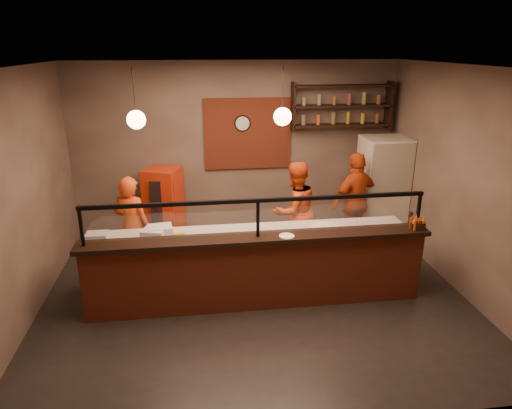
{
  "coord_description": "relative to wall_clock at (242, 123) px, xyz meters",
  "views": [
    {
      "loc": [
        -0.77,
        -5.79,
        3.47
      ],
      "look_at": [
        0.06,
        0.3,
        1.29
      ],
      "focal_mm": 32.0,
      "sensor_mm": 36.0,
      "label": 1
    }
  ],
  "objects": [
    {
      "name": "floor",
      "position": [
        -0.1,
        -2.46,
        -2.1
      ],
      "size": [
        6.0,
        6.0,
        0.0
      ],
      "primitive_type": "plane",
      "color": "black",
      "rests_on": "ground"
    },
    {
      "name": "ceiling",
      "position": [
        -0.1,
        -2.46,
        1.1
      ],
      "size": [
        6.0,
        6.0,
        0.0
      ],
      "primitive_type": "plane",
      "rotation": [
        3.14,
        0.0,
        0.0
      ],
      "color": "#3B322D",
      "rests_on": "wall_back"
    },
    {
      "name": "wall_back",
      "position": [
        -0.1,
        0.04,
        -0.5
      ],
      "size": [
        6.0,
        0.0,
        6.0
      ],
      "primitive_type": "plane",
      "rotation": [
        1.57,
        0.0,
        0.0
      ],
      "color": "#7E6C5C",
      "rests_on": "floor"
    },
    {
      "name": "wall_left",
      "position": [
        -3.1,
        -2.46,
        -0.5
      ],
      "size": [
        0.0,
        5.0,
        5.0
      ],
      "primitive_type": "plane",
      "rotation": [
        1.57,
        0.0,
        1.57
      ],
      "color": "#7E6C5C",
      "rests_on": "floor"
    },
    {
      "name": "wall_right",
      "position": [
        2.9,
        -2.46,
        -0.5
      ],
      "size": [
        0.0,
        5.0,
        5.0
      ],
      "primitive_type": "plane",
      "rotation": [
        1.57,
        0.0,
        -1.57
      ],
      "color": "#7E6C5C",
      "rests_on": "floor"
    },
    {
      "name": "wall_front",
      "position": [
        -0.1,
        -4.96,
        -0.5
      ],
      "size": [
        6.0,
        0.0,
        6.0
      ],
      "primitive_type": "plane",
      "rotation": [
        -1.57,
        0.0,
        0.0
      ],
      "color": "#7E6C5C",
      "rests_on": "floor"
    },
    {
      "name": "brick_patch",
      "position": [
        0.1,
        0.01,
        -0.2
      ],
      "size": [
        1.6,
        0.04,
        1.3
      ],
      "primitive_type": "cube",
      "color": "#983B21",
      "rests_on": "wall_back"
    },
    {
      "name": "service_counter",
      "position": [
        -0.1,
        -2.76,
        -1.6
      ],
      "size": [
        4.6,
        0.25,
        1.0
      ],
      "primitive_type": "cube",
      "color": "#983B21",
      "rests_on": "floor"
    },
    {
      "name": "counter_ledge",
      "position": [
        -0.1,
        -2.76,
        -1.07
      ],
      "size": [
        4.7,
        0.37,
        0.06
      ],
      "primitive_type": "cube",
      "color": "black",
      "rests_on": "service_counter"
    },
    {
      "name": "worktop_cabinet",
      "position": [
        -0.1,
        -2.26,
        -1.68
      ],
      "size": [
        4.6,
        0.75,
        0.85
      ],
      "primitive_type": "cube",
      "color": "gray",
      "rests_on": "floor"
    },
    {
      "name": "worktop",
      "position": [
        -0.1,
        -2.26,
        -1.23
      ],
      "size": [
        4.6,
        0.75,
        0.05
      ],
      "primitive_type": "cube",
      "color": "beige",
      "rests_on": "worktop_cabinet"
    },
    {
      "name": "sneeze_guard",
      "position": [
        -0.1,
        -2.76,
        -0.73
      ],
      "size": [
        4.5,
        0.05,
        0.52
      ],
      "color": "white",
      "rests_on": "counter_ledge"
    },
    {
      "name": "wall_shelving",
      "position": [
        1.8,
        -0.14,
        0.3
      ],
      "size": [
        1.84,
        0.28,
        0.85
      ],
      "color": "black",
      "rests_on": "wall_back"
    },
    {
      "name": "wall_clock",
      "position": [
        0.0,
        0.0,
        0.0
      ],
      "size": [
        0.3,
        0.04,
        0.3
      ],
      "primitive_type": "cylinder",
      "rotation": [
        1.57,
        0.0,
        0.0
      ],
      "color": "black",
      "rests_on": "wall_back"
    },
    {
      "name": "pendant_left",
      "position": [
        -1.6,
        -2.26,
        0.45
      ],
      "size": [
        0.24,
        0.24,
        0.77
      ],
      "color": "black",
      "rests_on": "ceiling"
    },
    {
      "name": "pendant_right",
      "position": [
        0.3,
        -2.26,
        0.45
      ],
      "size": [
        0.24,
        0.24,
        0.77
      ],
      "color": "black",
      "rests_on": "ceiling"
    },
    {
      "name": "cook_left",
      "position": [
        -1.89,
        -1.53,
        -1.3
      ],
      "size": [
        0.68,
        0.57,
        1.6
      ],
      "primitive_type": "imported",
      "rotation": [
        0.0,
        0.0,
        2.77
      ],
      "color": "#E24A15",
      "rests_on": "floor"
    },
    {
      "name": "cook_mid",
      "position": [
        0.72,
        -1.3,
        -1.26
      ],
      "size": [
        1.0,
        0.91,
        1.68
      ],
      "primitive_type": "imported",
      "rotation": [
        0.0,
        0.0,
        3.56
      ],
      "color": "#D84514",
      "rests_on": "floor"
    },
    {
      "name": "cook_right",
      "position": [
        1.86,
        -1.07,
        -1.23
      ],
      "size": [
        1.1,
        0.79,
        1.74
      ],
      "primitive_type": "imported",
      "rotation": [
        0.0,
        0.0,
        3.55
      ],
      "color": "#C84512",
      "rests_on": "floor"
    },
    {
      "name": "fridge",
      "position": [
        2.5,
        -0.64,
        -1.15
      ],
      "size": [
        0.8,
        0.75,
        1.89
      ],
      "primitive_type": "cube",
      "rotation": [
        0.0,
        0.0,
        -0.02
      ],
      "color": "beige",
      "rests_on": "floor"
    },
    {
      "name": "red_cooler",
      "position": [
        -1.48,
        -0.31,
        -1.41
      ],
      "size": [
        0.75,
        0.72,
        1.38
      ],
      "primitive_type": "cube",
      "rotation": [
        0.0,
        0.0,
        -0.38
      ],
      "color": "red",
      "rests_on": "floor"
    },
    {
      "name": "pizza_dough",
      "position": [
        1.01,
        -2.24,
        -1.19
      ],
      "size": [
        0.5,
        0.5,
        0.01
      ],
      "primitive_type": "cylinder",
      "rotation": [
        0.0,
        0.0,
        -0.05
      ],
      "color": "white",
      "rests_on": "worktop"
    },
    {
      "name": "prep_tub_a",
      "position": [
        -2.25,
        -2.33,
        -1.13
      ],
      "size": [
        0.29,
        0.23,
        0.14
      ],
      "primitive_type": "cube",
      "rotation": [
        0.0,
        0.0,
        0.0
      ],
      "color": "silver",
      "rests_on": "worktop"
    },
    {
      "name": "prep_tub_b",
      "position": [
        -1.41,
        -2.25,
        -1.12
      ],
      "size": [
        0.37,
        0.31,
        0.17
      ],
      "primitive_type": "cube",
      "rotation": [
        0.0,
        0.0,
        0.13
      ],
      "color": "white",
      "rests_on": "worktop"
    },
    {
      "name": "prep_tub_c",
      "position": [
        -1.49,
        -2.32,
        -1.12
      ],
      "size": [
        0.37,
        0.32,
        0.15
      ],
      "primitive_type": "cube",
      "rotation": [
        0.0,
        0.0,
        -0.29
      ],
      "color": "white",
      "rests_on": "worktop"
    },
    {
      "name": "rolling_pin",
      "position": [
        -1.25,
        -2.24,
        -1.17
      ],
      "size": [
        0.37,
        0.12,
        0.06
      ],
      "primitive_type": "cylinder",
      "rotation": [
        0.0,
        1.57,
        0.16
      ],
      "color": "yellow",
      "rests_on": "worktop"
    },
    {
      "name": "condiment_caddy",
      "position": [
        2.1,
        -2.81,
        -0.99
      ],
      "size": [
        0.21,
        0.17,
        0.1
      ],
      "primitive_type": "cube",
      "rotation": [
        0.0,
        0.0,
        -0.14
      ],
      "color": "black",
      "rests_on": "counter_ledge"
    },
    {
      "name": "pepper_mill",
      "position": [
        2.03,
        -2.73,
        -0.93
      ],
      "size": [
        0.06,
        0.06,
        0.22
      ],
      "primitive_type": "cylinder",
      "rotation": [
        0.0,
        0.0,
        0.35
      ],
      "color": "black",
      "rests_on": "counter_ledge"
    },
    {
      "name": "small_plate",
      "position": [
        0.28,
        -2.82,
        -1.03
      ],
      "size": [
        0.21,
        0.21,
        0.01
      ],
      "primitive_type": "cylinder",
      "rotation": [
        0.0,
        0.0,
        0.01
      ],
      "color": "white",
      "rests_on": "counter_ledge"
    }
  ]
}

